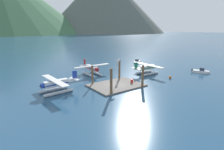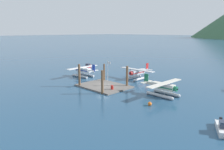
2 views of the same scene
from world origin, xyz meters
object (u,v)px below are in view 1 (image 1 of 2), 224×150
mooring_buoy (170,77)px  seaplane_cream_stbd_fwd (147,69)px  boat_grey_open_east (137,62)px  fuel_drum (132,81)px  seaplane_silver_bow_centre (92,69)px  seaplane_white_port_fwd (56,85)px  boat_white_open_se (201,71)px  flagpole (117,68)px

mooring_buoy → seaplane_cream_stbd_fwd: seaplane_cream_stbd_fwd is taller
boat_grey_open_east → seaplane_cream_stbd_fwd: bearing=-124.2°
fuel_drum → seaplane_silver_bow_centre: 13.20m
seaplane_white_port_fwd → boat_white_open_se: 40.43m
seaplane_silver_bow_centre → fuel_drum: bearing=-76.1°
fuel_drum → seaplane_white_port_fwd: (-15.99, 4.62, 0.84)m
boat_grey_open_east → flagpole: bearing=-143.2°
seaplane_white_port_fwd → boat_white_open_se: size_ratio=2.33×
seaplane_cream_stbd_fwd → seaplane_white_port_fwd: bearing=179.7°
flagpole → boat_white_open_se: bearing=-11.5°
flagpole → seaplane_cream_stbd_fwd: size_ratio=0.55×
mooring_buoy → seaplane_white_port_fwd: seaplane_white_port_fwd is taller
seaplane_white_port_fwd → seaplane_silver_bow_centre: (12.82, 8.16, 0.00)m
flagpole → seaplane_white_port_fwd: (-12.96, 2.86, -2.31)m
fuel_drum → boat_grey_open_east: boat_grey_open_east is taller
fuel_drum → seaplane_cream_stbd_fwd: 10.75m
flagpole → boat_white_open_se: (26.59, -5.42, -3.40)m
seaplane_cream_stbd_fwd → boat_white_open_se: seaplane_cream_stbd_fwd is taller
seaplane_cream_stbd_fwd → flagpole: bearing=-168.0°
seaplane_white_port_fwd → seaplane_silver_bow_centre: same height
flagpole → seaplane_cream_stbd_fwd: (12.77, 2.70, -2.31)m
seaplane_white_port_fwd → seaplane_cream_stbd_fwd: same height
flagpole → fuel_drum: (3.02, -1.76, -3.15)m
fuel_drum → seaplane_white_port_fwd: 16.66m
seaplane_cream_stbd_fwd → boat_grey_open_east: seaplane_cream_stbd_fwd is taller
boat_white_open_se → boat_grey_open_east: 22.46m
fuel_drum → boat_grey_open_east: bearing=43.7°
seaplane_white_port_fwd → mooring_buoy: bearing=-14.0°
seaplane_silver_bow_centre → mooring_buoy: bearing=-46.0°
fuel_drum → boat_grey_open_east: (19.20, 18.37, -0.25)m
fuel_drum → seaplane_silver_bow_centre: size_ratio=0.08×
flagpole → boat_grey_open_east: size_ratio=1.32×
seaplane_white_port_fwd → seaplane_cream_stbd_fwd: (25.73, -0.16, 0.00)m
seaplane_cream_stbd_fwd → boat_white_open_se: 16.07m
boat_white_open_se → boat_grey_open_east: (-4.36, 22.03, 0.00)m
boat_white_open_se → seaplane_cream_stbd_fwd: bearing=149.6°
fuel_drum → boat_white_open_se: (23.57, -3.66, -0.25)m
flagpole → boat_grey_open_east: (22.23, 16.61, -3.40)m
fuel_drum → seaplane_cream_stbd_fwd: seaplane_cream_stbd_fwd is taller
boat_white_open_se → fuel_drum: bearing=171.2°
mooring_buoy → boat_grey_open_east: 22.01m
flagpole → fuel_drum: 4.71m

